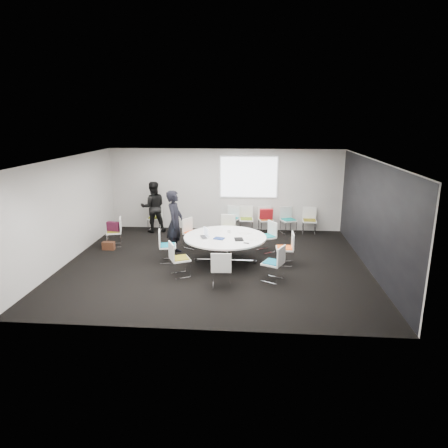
# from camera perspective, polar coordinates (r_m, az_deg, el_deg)

# --- Properties ---
(room_shell) EXTENTS (8.08, 7.08, 2.88)m
(room_shell) POSITION_cam_1_polar(r_m,az_deg,el_deg) (10.40, -0.75, 1.58)
(room_shell) COLOR black
(room_shell) RESTS_ON ground
(conference_table) EXTENTS (2.21, 2.21, 0.73)m
(conference_table) POSITION_cam_1_polar(r_m,az_deg,el_deg) (10.74, 0.15, -2.76)
(conference_table) COLOR silver
(conference_table) RESTS_ON ground
(projection_screen) EXTENTS (1.90, 0.03, 1.35)m
(projection_screen) POSITION_cam_1_polar(r_m,az_deg,el_deg) (13.68, 3.55, 6.69)
(projection_screen) COLOR white
(projection_screen) RESTS_ON room_shell
(chair_ring_a) EXTENTS (0.45, 0.46, 0.88)m
(chair_ring_a) POSITION_cam_1_polar(r_m,az_deg,el_deg) (10.79, 8.68, -4.33)
(chair_ring_a) COLOR silver
(chair_ring_a) RESTS_ON ground
(chair_ring_b) EXTENTS (0.62, 0.63, 0.88)m
(chair_ring_b) POSITION_cam_1_polar(r_m,az_deg,el_deg) (11.76, 6.10, -2.61)
(chair_ring_b) COLOR silver
(chair_ring_b) RESTS_ON ground
(chair_ring_c) EXTENTS (0.52, 0.51, 0.88)m
(chair_ring_c) POSITION_cam_1_polar(r_m,az_deg,el_deg) (12.44, 0.43, -1.54)
(chair_ring_c) COLOR silver
(chair_ring_c) RESTS_ON ground
(chair_ring_d) EXTENTS (0.62, 0.62, 0.88)m
(chair_ring_d) POSITION_cam_1_polar(r_m,az_deg,el_deg) (12.09, -4.52, -2.08)
(chair_ring_d) COLOR silver
(chair_ring_d) RESTS_ON ground
(chair_ring_e) EXTENTS (0.54, 0.55, 0.88)m
(chair_ring_e) POSITION_cam_1_polar(r_m,az_deg,el_deg) (10.98, -8.10, -3.96)
(chair_ring_e) COLOR silver
(chair_ring_e) RESTS_ON ground
(chair_ring_f) EXTENTS (0.61, 0.61, 0.88)m
(chair_ring_f) POSITION_cam_1_polar(r_m,az_deg,el_deg) (9.96, -6.36, -5.90)
(chair_ring_f) COLOR silver
(chair_ring_f) RESTS_ON ground
(chair_ring_g) EXTENTS (0.48, 0.47, 0.88)m
(chair_ring_g) POSITION_cam_1_polar(r_m,az_deg,el_deg) (9.29, -0.38, -7.37)
(chair_ring_g) COLOR silver
(chair_ring_g) RESTS_ON ground
(chair_ring_h) EXTENTS (0.60, 0.61, 0.88)m
(chair_ring_h) POSITION_cam_1_polar(r_m,az_deg,el_deg) (9.70, 7.03, -6.50)
(chair_ring_h) COLOR silver
(chair_ring_h) RESTS_ON ground
(chair_back_a) EXTENTS (0.60, 0.59, 0.88)m
(chair_back_a) POSITION_cam_1_polar(r_m,az_deg,el_deg) (13.72, 1.05, 0.03)
(chair_back_a) COLOR silver
(chair_back_a) RESTS_ON ground
(chair_back_b) EXTENTS (0.49, 0.47, 0.88)m
(chair_back_b) POSITION_cam_1_polar(r_m,az_deg,el_deg) (13.69, 3.20, -0.03)
(chair_back_b) COLOR silver
(chair_back_b) RESTS_ON ground
(chair_back_c) EXTENTS (0.55, 0.54, 0.88)m
(chair_back_c) POSITION_cam_1_polar(r_m,az_deg,el_deg) (13.70, 5.96, -0.07)
(chair_back_c) COLOR silver
(chair_back_c) RESTS_ON ground
(chair_back_d) EXTENTS (0.60, 0.60, 0.88)m
(chair_back_d) POSITION_cam_1_polar(r_m,az_deg,el_deg) (13.74, 9.13, -0.14)
(chair_back_d) COLOR silver
(chair_back_d) RESTS_ON ground
(chair_back_e) EXTENTS (0.48, 0.47, 0.88)m
(chair_back_e) POSITION_cam_1_polar(r_m,az_deg,el_deg) (13.79, 12.07, -0.23)
(chair_back_e) COLOR silver
(chair_back_e) RESTS_ON ground
(chair_spare_left) EXTENTS (0.56, 0.57, 0.88)m
(chair_spare_left) POSITION_cam_1_polar(r_m,az_deg,el_deg) (12.63, -15.33, -1.84)
(chair_spare_left) COLOR silver
(chair_spare_left) RESTS_ON ground
(chair_person_back) EXTENTS (0.46, 0.45, 0.88)m
(chair_person_back) POSITION_cam_1_polar(r_m,az_deg,el_deg) (14.09, -9.81, 0.20)
(chair_person_back) COLOR silver
(chair_person_back) RESTS_ON ground
(person_main) EXTENTS (0.50, 0.71, 1.85)m
(person_main) POSITION_cam_1_polar(r_m,az_deg,el_deg) (11.42, -7.03, 0.21)
(person_main) COLOR black
(person_main) RESTS_ON ground
(person_back) EXTENTS (1.01, 0.89, 1.74)m
(person_back) POSITION_cam_1_polar(r_m,az_deg,el_deg) (13.79, -10.08, 2.42)
(person_back) COLOR black
(person_back) RESTS_ON ground
(laptop) EXTENTS (0.31, 0.38, 0.03)m
(laptop) POSITION_cam_1_polar(r_m,az_deg,el_deg) (10.60, -2.68, -1.85)
(laptop) COLOR #333338
(laptop) RESTS_ON conference_table
(laptop_lid) EXTENTS (0.16, 0.27, 0.22)m
(laptop_lid) POSITION_cam_1_polar(r_m,az_deg,el_deg) (10.66, -2.60, -1.10)
(laptop_lid) COLOR silver
(laptop_lid) RESTS_ON conference_table
(notebook_black) EXTENTS (0.26, 0.33, 0.02)m
(notebook_black) POSITION_cam_1_polar(r_m,az_deg,el_deg) (10.41, 2.13, -2.19)
(notebook_black) COLOR black
(notebook_black) RESTS_ON conference_table
(tablet_folio) EXTENTS (0.31, 0.27, 0.03)m
(tablet_folio) POSITION_cam_1_polar(r_m,az_deg,el_deg) (10.46, -0.72, -2.07)
(tablet_folio) COLOR navy
(tablet_folio) RESTS_ON conference_table
(papers_right) EXTENTS (0.36, 0.33, 0.00)m
(papers_right) POSITION_cam_1_polar(r_m,az_deg,el_deg) (11.00, 3.06, -1.29)
(papers_right) COLOR silver
(papers_right) RESTS_ON conference_table
(papers_front) EXTENTS (0.34, 0.27, 0.00)m
(papers_front) POSITION_cam_1_polar(r_m,az_deg,el_deg) (10.46, 4.15, -2.18)
(papers_front) COLOR white
(papers_front) RESTS_ON conference_table
(cup) EXTENTS (0.08, 0.08, 0.09)m
(cup) POSITION_cam_1_polar(r_m,az_deg,el_deg) (11.02, 0.70, -1.02)
(cup) COLOR white
(cup) RESTS_ON conference_table
(phone) EXTENTS (0.15, 0.11, 0.01)m
(phone) POSITION_cam_1_polar(r_m,az_deg,el_deg) (10.12, 3.21, -2.74)
(phone) COLOR black
(phone) RESTS_ON conference_table
(maroon_bag) EXTENTS (0.42, 0.22, 0.28)m
(maroon_bag) POSITION_cam_1_polar(r_m,az_deg,el_deg) (12.54, -15.51, -0.33)
(maroon_bag) COLOR #471329
(maroon_bag) RESTS_ON chair_spare_left
(brown_bag) EXTENTS (0.36, 0.16, 0.24)m
(brown_bag) POSITION_cam_1_polar(r_m,az_deg,el_deg) (12.36, -16.17, -3.01)
(brown_bag) COLOR #442416
(brown_bag) RESTS_ON ground
(red_jacket) EXTENTS (0.45, 0.20, 0.36)m
(red_jacket) POSITION_cam_1_polar(r_m,az_deg,el_deg) (13.38, 6.05, 1.43)
(red_jacket) COLOR maroon
(red_jacket) RESTS_ON chair_back_c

